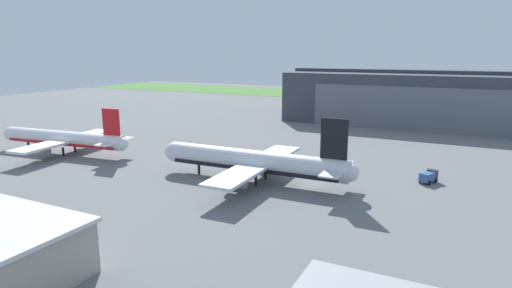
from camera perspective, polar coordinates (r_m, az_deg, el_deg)
The scene contains 6 objects.
ground_plane at distance 83.36m, azimuth 7.47°, elevation -5.53°, with size 440.00×440.00×0.00m, color slate.
grass_field_strip at distance 253.12m, azimuth 20.62°, elevation 5.81°, with size 440.00×56.00×0.08m, color #497D37.
maintenance_hangar at distance 162.23m, azimuth 23.85°, elevation 5.53°, with size 107.67×33.83×19.14m.
airliner_near_right at distance 117.27m, azimuth -24.50°, elevation 0.63°, with size 39.06×30.01×12.28m.
airliner_near_left at distance 83.79m, azimuth -0.37°, elevation -2.43°, with size 41.77×33.49×13.84m.
ops_van at distance 90.57m, azimuth 22.24°, elevation -4.07°, with size 3.44×4.54×2.41m.
Camera 1 is at (25.28, -75.25, 25.46)m, focal length 29.68 mm.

